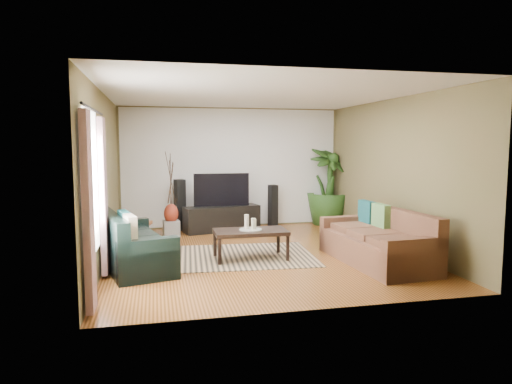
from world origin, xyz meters
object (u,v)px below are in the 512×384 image
object	(u,v)px
sofa_left	(134,239)
sofa_right	(376,237)
pedestal	(171,228)
vase	(171,214)
television	(221,190)
speaker_right	(273,206)
side_table	(136,236)
tv_stand	(222,218)
potted_plant	(328,186)
coffee_table	(251,244)
speaker_left	(180,205)

from	to	relation	value
sofa_left	sofa_right	xyz separation A→B (m)	(3.73, -0.61, 0.00)
pedestal	vase	world-z (taller)	vase
sofa_right	television	size ratio (longest dim) A/B	1.79
sofa_left	sofa_right	size ratio (longest dim) A/B	0.92
speaker_right	pedestal	size ratio (longest dim) A/B	3.00
television	pedestal	xyz separation A→B (m)	(-1.09, -0.35, -0.74)
television	side_table	xyz separation A→B (m)	(-1.75, -1.44, -0.65)
tv_stand	speaker_right	size ratio (longest dim) A/B	1.71
potted_plant	sofa_left	bearing A→B (deg)	-146.11
sofa_right	coffee_table	xyz separation A→B (m)	(-1.89, 0.67, -0.18)
television	pedestal	size ratio (longest dim) A/B	3.77
side_table	sofa_left	bearing A→B (deg)	-89.05
pedestal	vase	xyz separation A→B (m)	(0.00, 0.00, 0.31)
coffee_table	speaker_left	world-z (taller)	speaker_left
television	sofa_left	bearing A→B (deg)	-123.55
pedestal	television	bearing A→B (deg)	17.54
sofa_right	television	bearing A→B (deg)	-152.12
tv_stand	speaker_right	distance (m)	1.28
television	speaker_right	xyz separation A→B (m)	(1.23, 0.28, -0.42)
speaker_left	sofa_left	bearing A→B (deg)	-124.23
speaker_left	pedestal	world-z (taller)	speaker_left
sofa_left	potted_plant	world-z (taller)	potted_plant
coffee_table	potted_plant	bearing A→B (deg)	49.66
sofa_left	side_table	world-z (taller)	sofa_left
speaker_right	pedestal	distance (m)	2.42
speaker_right	side_table	distance (m)	3.44
television	speaker_left	bearing A→B (deg)	162.26
sofa_right	potted_plant	size ratio (longest dim) A/B	1.19
speaker_left	sofa_right	bearing A→B (deg)	-68.36
sofa_left	speaker_right	bearing A→B (deg)	-59.96
sofa_left	coffee_table	bearing A→B (deg)	-102.34
speaker_right	sofa_right	bearing A→B (deg)	-91.19
tv_stand	speaker_left	distance (m)	0.97
sofa_right	tv_stand	bearing A→B (deg)	-151.96
speaker_right	side_table	world-z (taller)	speaker_right
side_table	speaker_left	bearing A→B (deg)	63.24
tv_stand	vase	bearing A→B (deg)	-176.08
television	speaker_left	xyz separation A→B (m)	(-0.88, 0.28, -0.34)
speaker_right	potted_plant	world-z (taller)	potted_plant
sofa_left	speaker_left	size ratio (longest dim) A/B	1.77
vase	side_table	size ratio (longest dim) A/B	0.83
sofa_left	speaker_right	world-z (taller)	speaker_right
sofa_left	sofa_right	bearing A→B (deg)	-113.60
tv_stand	pedestal	xyz separation A→B (m)	(-1.09, -0.33, -0.11)
television	speaker_left	world-z (taller)	television
speaker_left	pedestal	size ratio (longest dim) A/B	3.50
sofa_left	tv_stand	world-z (taller)	sofa_left
sofa_right	potted_plant	world-z (taller)	potted_plant
coffee_table	speaker_right	bearing A→B (deg)	69.13
tv_stand	speaker_right	world-z (taller)	speaker_right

